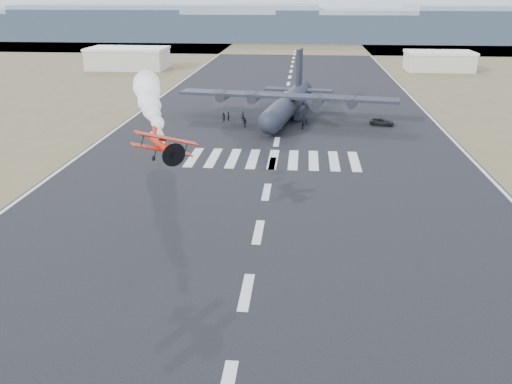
# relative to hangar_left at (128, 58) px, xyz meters

# --- Properties ---
(scrub_far) EXTENTS (500.00, 80.00, 0.00)m
(scrub_far) POSITION_rel_hangar_left_xyz_m (52.00, 85.00, -3.41)
(scrub_far) COLOR brown
(scrub_far) RESTS_ON ground
(runway_markings) EXTENTS (60.00, 260.00, 0.01)m
(runway_markings) POSITION_rel_hangar_left_xyz_m (52.00, -85.00, -3.40)
(runway_markings) COLOR silver
(runway_markings) RESTS_ON ground
(ridge_seg_b) EXTENTS (150.00, 50.00, 15.00)m
(ridge_seg_b) POSITION_rel_hangar_left_xyz_m (-78.00, 115.00, 4.09)
(ridge_seg_b) COLOR gray
(ridge_seg_b) RESTS_ON ground
(ridge_seg_c) EXTENTS (150.00, 50.00, 17.00)m
(ridge_seg_c) POSITION_rel_hangar_left_xyz_m (-13.00, 115.00, 5.09)
(ridge_seg_c) COLOR gray
(ridge_seg_c) RESTS_ON ground
(ridge_seg_d) EXTENTS (150.00, 50.00, 13.00)m
(ridge_seg_d) POSITION_rel_hangar_left_xyz_m (52.00, 115.00, 3.09)
(ridge_seg_d) COLOR gray
(ridge_seg_d) RESTS_ON ground
(ridge_seg_e) EXTENTS (150.00, 50.00, 15.00)m
(ridge_seg_e) POSITION_rel_hangar_left_xyz_m (117.00, 115.00, 4.09)
(ridge_seg_e) COLOR gray
(ridge_seg_e) RESTS_ON ground
(hangar_left) EXTENTS (24.50, 14.50, 6.70)m
(hangar_left) POSITION_rel_hangar_left_xyz_m (0.00, 0.00, 0.00)
(hangar_left) COLOR #B5B1A1
(hangar_left) RESTS_ON ground
(hangar_right) EXTENTS (20.50, 12.50, 5.90)m
(hangar_right) POSITION_rel_hangar_left_xyz_m (98.00, 5.00, -0.40)
(hangar_right) COLOR #B5B1A1
(hangar_right) RESTS_ON ground
(aerobatic_biplane) EXTENTS (6.22, 6.12, 3.53)m
(aerobatic_biplane) POSITION_rel_hangar_left_xyz_m (42.84, -122.83, 6.27)
(aerobatic_biplane) COLOR red
(smoke_trail) EXTENTS (12.94, 33.59, 4.11)m
(smoke_trail) POSITION_rel_hangar_left_xyz_m (33.63, -95.53, 6.53)
(smoke_trail) COLOR white
(transport_aircraft) EXTENTS (42.12, 34.53, 12.17)m
(transport_aircraft) POSITION_rel_hangar_left_xyz_m (53.27, -66.97, -0.27)
(transport_aircraft) COLOR black
(transport_aircraft) RESTS_ON ground
(support_vehicle) EXTENTS (4.87, 3.29, 1.24)m
(support_vehicle) POSITION_rel_hangar_left_xyz_m (70.93, -71.41, -2.79)
(support_vehicle) COLOR black
(support_vehicle) RESTS_ON ground
(crew_a) EXTENTS (0.86, 0.81, 1.84)m
(crew_a) POSITION_rel_hangar_left_xyz_m (44.62, -70.07, -2.49)
(crew_a) COLOR black
(crew_a) RESTS_ON ground
(crew_b) EXTENTS (0.94, 0.88, 1.65)m
(crew_b) POSITION_rel_hangar_left_xyz_m (52.24, -74.10, -2.58)
(crew_b) COLOR black
(crew_b) RESTS_ON ground
(crew_c) EXTENTS (1.10, 1.06, 1.61)m
(crew_c) POSITION_rel_hangar_left_xyz_m (56.88, -72.92, -2.60)
(crew_c) COLOR black
(crew_c) RESTS_ON ground
(crew_d) EXTENTS (1.21, 0.87, 1.86)m
(crew_d) POSITION_rel_hangar_left_xyz_m (45.61, -75.18, -2.48)
(crew_d) COLOR black
(crew_d) RESTS_ON ground
(crew_e) EXTENTS (0.91, 0.84, 1.59)m
(crew_e) POSITION_rel_hangar_left_xyz_m (51.97, -75.68, -2.62)
(crew_e) COLOR black
(crew_e) RESTS_ON ground
(crew_f) EXTENTS (0.84, 1.74, 1.80)m
(crew_f) POSITION_rel_hangar_left_xyz_m (56.24, -75.76, -2.51)
(crew_f) COLOR black
(crew_f) RESTS_ON ground
(crew_g) EXTENTS (0.66, 0.75, 1.78)m
(crew_g) POSITION_rel_hangar_left_xyz_m (41.94, -70.41, -2.52)
(crew_g) COLOR black
(crew_g) RESTS_ON ground
(crew_h) EXTENTS (1.01, 0.97, 1.79)m
(crew_h) POSITION_rel_hangar_left_xyz_m (41.14, -71.46, -2.51)
(crew_h) COLOR black
(crew_h) RESTS_ON ground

